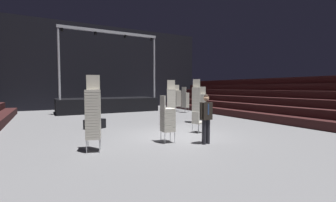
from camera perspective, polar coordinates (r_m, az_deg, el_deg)
ground_plane at (r=9.59m, az=1.92°, el=-8.97°), size 22.00×30.00×0.10m
arena_end_wall at (r=23.65m, az=-17.03°, el=8.06°), size 22.00×0.30×8.00m
bleacher_bank_right at (r=16.29m, az=27.51°, el=0.70°), size 4.50×24.00×2.70m
stage_riser at (r=19.87m, az=-14.65°, el=-0.62°), size 7.89×3.04×6.37m
man_with_tie at (r=8.24m, az=9.42°, el=-3.67°), size 0.57×0.26×1.75m
chair_stack_front_left at (r=18.37m, az=4.30°, el=0.31°), size 0.57×0.57×2.05m
chair_stack_front_right at (r=19.50m, az=2.43°, el=0.74°), size 0.50×0.50×2.22m
chair_stack_mid_left at (r=14.73m, az=8.51°, el=-0.47°), size 0.61×0.61×2.05m
chair_stack_mid_right at (r=8.37m, az=-0.14°, el=-4.45°), size 0.47×0.47×1.71m
chair_stack_mid_centre at (r=13.13m, az=6.96°, el=0.01°), size 0.62×0.62×2.48m
chair_stack_rear_left at (r=11.90m, az=0.80°, el=-0.51°), size 0.59×0.59×2.39m
chair_stack_rear_right at (r=7.52m, az=-18.03°, el=-2.93°), size 0.54×0.54×2.39m
equipment_road_case at (r=11.80m, az=-17.63°, el=-5.43°), size 1.08×0.99×0.46m
loose_chair_near_man at (r=10.27m, az=7.29°, el=-4.86°), size 0.52×0.52×0.95m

